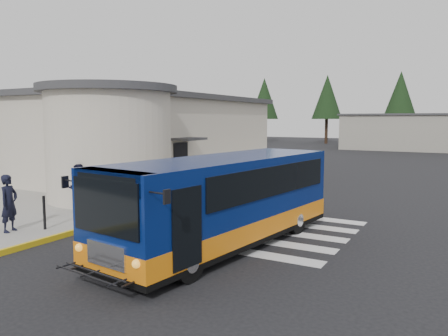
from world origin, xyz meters
The scene contains 9 objects.
ground centered at (0.00, 0.00, 0.00)m, with size 140.00×140.00×0.00m, color black.
sidewalk centered at (-9.00, 4.00, 0.07)m, with size 10.00×34.00×0.15m, color gray.
curb_strip centered at (-4.05, 4.00, 0.08)m, with size 0.12×34.00×0.16m, color gold.
station_building centered at (-10.84, 6.91, 2.57)m, with size 12.70×18.70×4.80m.
crosswalk centered at (-0.50, -0.80, 0.01)m, with size 8.00×5.35×0.01m.
transit_bus centered at (0.58, -2.97, 1.19)m, with size 3.74×9.02×2.49m.
pedestrian_a centered at (-5.56, -5.27, 1.02)m, with size 0.63×0.42×1.74m, color black.
pedestrian_b centered at (-6.12, -2.11, 1.02)m, with size 0.85×0.66×1.74m, color black.
bollard centered at (-4.88, -4.58, 0.67)m, with size 0.09×0.09×1.05m, color black.
Camera 1 is at (6.42, -13.36, 3.53)m, focal length 35.00 mm.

